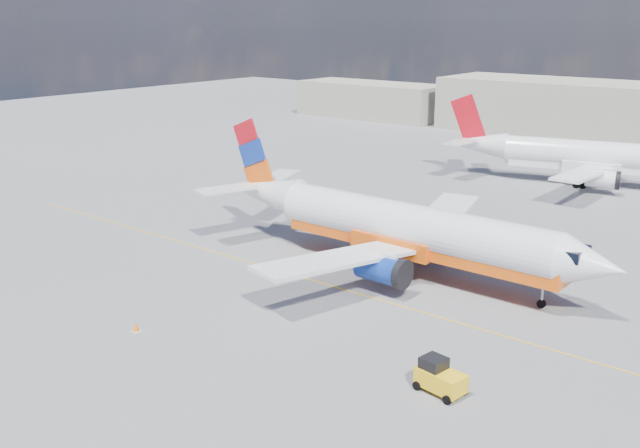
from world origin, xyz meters
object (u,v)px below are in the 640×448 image
Objects in this scene: second_jet at (592,157)px; gse_tug at (439,377)px; main_jet at (400,228)px; traffic_cone at (136,327)px.

second_jet reaches higher than gse_tug.
second_jet is (1.49, 35.27, -0.19)m from main_jet.
second_jet is at bearing 81.67° from traffic_cone.
gse_tug is (10.68, -13.12, -2.41)m from main_jet.
main_jet is 19.31m from traffic_cone.
main_jet reaches higher than traffic_cone.
main_jet is at bearing 137.72° from gse_tug.
second_jet is 53.93m from traffic_cone.
traffic_cone is at bearing -155.32° from gse_tug.
traffic_cone is (-7.80, -53.29, -2.72)m from second_jet.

